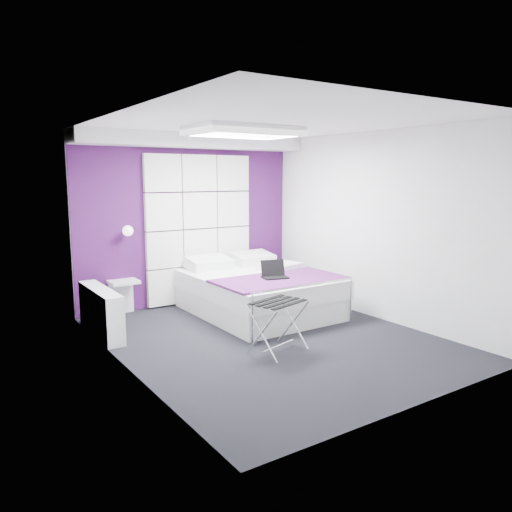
{
  "coord_description": "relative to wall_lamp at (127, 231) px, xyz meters",
  "views": [
    {
      "loc": [
        -3.43,
        -4.83,
        1.98
      ],
      "look_at": [
        0.02,
        0.35,
        0.99
      ],
      "focal_mm": 35.0,
      "sensor_mm": 36.0,
      "label": 1
    }
  ],
  "objects": [
    {
      "name": "laptop",
      "position": [
        1.54,
        -1.43,
        -0.56
      ],
      "size": [
        0.34,
        0.24,
        0.24
      ],
      "rotation": [
        0.0,
        0.0,
        -0.25
      ],
      "color": "black",
      "rests_on": "bed"
    },
    {
      "name": "luggage_rack",
      "position": [
        0.86,
        -2.48,
        -0.93
      ],
      "size": [
        0.6,
        0.44,
        0.59
      ],
      "rotation": [
        0.0,
        0.0,
        0.27
      ],
      "color": "silver",
      "rests_on": "floor"
    },
    {
      "name": "wall_lamp",
      "position": [
        0.0,
        0.0,
        0.0
      ],
      "size": [
        0.15,
        0.15,
        0.15
      ],
      "primitive_type": "sphere",
      "color": "white",
      "rests_on": "wall_back"
    },
    {
      "name": "soffit",
      "position": [
        1.05,
        -0.11,
        1.28
      ],
      "size": [
        3.58,
        0.5,
        0.2
      ],
      "primitive_type": "cube",
      "color": "white",
      "rests_on": "wall_back"
    },
    {
      "name": "nightstand",
      "position": [
        -0.09,
        -0.04,
        -0.73
      ],
      "size": [
        0.4,
        0.31,
        0.04
      ],
      "primitive_type": "cube",
      "color": "white",
      "rests_on": "wall_back"
    },
    {
      "name": "ceiling",
      "position": [
        1.05,
        -2.06,
        1.38
      ],
      "size": [
        4.4,
        4.4,
        0.0
      ],
      "primitive_type": "plane",
      "rotation": [
        3.14,
        0.0,
        0.0
      ],
      "color": "white",
      "rests_on": "wall_back"
    },
    {
      "name": "wall_right",
      "position": [
        2.85,
        -2.06,
        0.08
      ],
      "size": [
        0.0,
        4.4,
        4.4
      ],
      "primitive_type": "plane",
      "rotation": [
        1.57,
        0.0,
        -1.57
      ],
      "color": "silver",
      "rests_on": "floor"
    },
    {
      "name": "accent_wall",
      "position": [
        1.05,
        0.13,
        0.08
      ],
      "size": [
        3.58,
        0.02,
        2.58
      ],
      "primitive_type": "cube",
      "color": "#3F1048",
      "rests_on": "wall_back"
    },
    {
      "name": "wall_back",
      "position": [
        1.05,
        0.14,
        0.08
      ],
      "size": [
        3.6,
        0.0,
        3.6
      ],
      "primitive_type": "plane",
      "rotation": [
        1.57,
        0.0,
        0.0
      ],
      "color": "silver",
      "rests_on": "floor"
    },
    {
      "name": "wall_left",
      "position": [
        -0.75,
        -2.06,
        0.08
      ],
      "size": [
        0.0,
        4.4,
        4.4
      ],
      "primitive_type": "plane",
      "rotation": [
        1.57,
        0.0,
        1.57
      ],
      "color": "silver",
      "rests_on": "floor"
    },
    {
      "name": "floor",
      "position": [
        1.05,
        -2.06,
        -1.22
      ],
      "size": [
        4.4,
        4.4,
        0.0
      ],
      "primitive_type": "plane",
      "color": "black",
      "rests_on": "ground"
    },
    {
      "name": "bed",
      "position": [
        1.58,
        -0.99,
        -0.9
      ],
      "size": [
        1.78,
        2.15,
        0.75
      ],
      "color": "white",
      "rests_on": "floor"
    },
    {
      "name": "radiator",
      "position": [
        -0.64,
        -0.76,
        -0.92
      ],
      "size": [
        0.22,
        1.2,
        0.6
      ],
      "primitive_type": "cube",
      "color": "white",
      "rests_on": "floor"
    },
    {
      "name": "headboard",
      "position": [
        1.2,
        0.08,
        -0.05
      ],
      "size": [
        1.8,
        0.08,
        2.3
      ],
      "primitive_type": null,
      "color": "white",
      "rests_on": "wall_back"
    },
    {
      "name": "skylight",
      "position": [
        1.05,
        -1.46,
        1.33
      ],
      "size": [
        1.36,
        0.86,
        0.12
      ],
      "primitive_type": null,
      "color": "white",
      "rests_on": "ceiling"
    }
  ]
}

